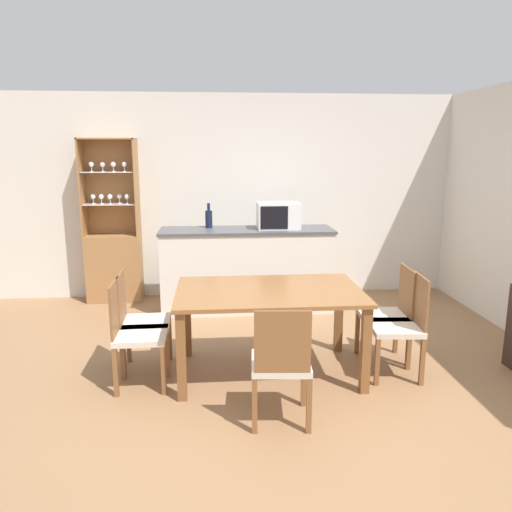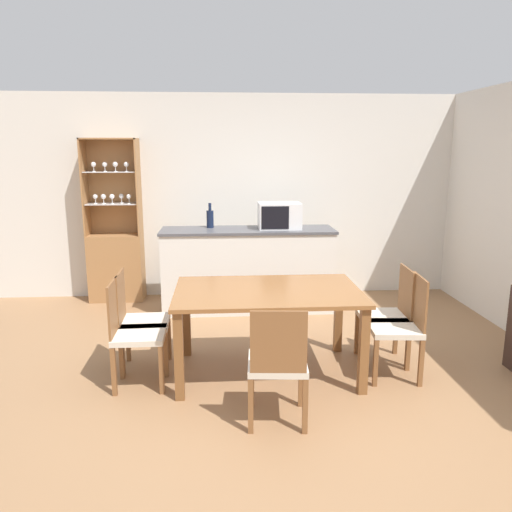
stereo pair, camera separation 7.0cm
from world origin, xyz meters
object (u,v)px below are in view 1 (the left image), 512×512
(dining_chair_side_left_near, at_px, (135,334))
(dining_chair_side_right_far, at_px, (388,315))
(wine_bottle, at_px, (209,218))
(dining_chair_head_near, at_px, (281,364))
(dining_chair_side_right_near, at_px, (401,326))
(dining_table, at_px, (269,301))
(display_cabinet, at_px, (114,254))
(microwave, at_px, (278,216))
(dining_chair_side_left_far, at_px, (141,321))

(dining_chair_side_left_near, bearing_deg, dining_chair_side_right_far, 96.93)
(dining_chair_side_right_far, relative_size, wine_bottle, 2.99)
(dining_chair_head_near, bearing_deg, wine_bottle, 105.17)
(dining_chair_side_right_near, xyz_separation_m, dining_chair_head_near, (-1.09, -0.65, 0.00))
(dining_chair_side_left_near, bearing_deg, dining_table, 97.01)
(dining_table, relative_size, wine_bottle, 5.30)
(display_cabinet, xyz_separation_m, dining_chair_side_right_far, (2.78, -2.11, -0.16))
(microwave, relative_size, wine_bottle, 1.68)
(dining_chair_head_near, bearing_deg, dining_chair_side_right_near, 35.46)
(dining_chair_side_right_near, bearing_deg, dining_chair_side_left_near, 94.44)
(dining_table, bearing_deg, dining_chair_side_right_near, -7.83)
(dining_chair_side_left_near, xyz_separation_m, dining_chair_head_near, (1.08, -0.66, 0.00))
(dining_chair_side_right_far, distance_m, microwave, 1.93)
(dining_chair_side_left_near, relative_size, wine_bottle, 2.99)
(dining_chair_side_left_far, distance_m, dining_chair_side_right_far, 2.17)
(dining_chair_side_right_near, relative_size, microwave, 1.78)
(dining_chair_side_left_far, relative_size, wine_bottle, 2.99)
(dining_chair_side_left_near, distance_m, dining_chair_head_near, 1.26)
(dining_chair_side_left_far, bearing_deg, dining_chair_side_left_near, -1.80)
(dining_chair_head_near, xyz_separation_m, wine_bottle, (-0.50, 2.67, 0.64))
(display_cabinet, distance_m, dining_chair_side_right_far, 3.50)
(display_cabinet, relative_size, dining_table, 1.30)
(microwave, xyz_separation_m, wine_bottle, (-0.81, 0.11, -0.04))
(dining_table, bearing_deg, dining_chair_side_left_far, 172.42)
(dining_table, relative_size, dining_chair_side_left_far, 1.77)
(dining_chair_head_near, xyz_separation_m, microwave, (0.30, 2.57, 0.68))
(display_cabinet, distance_m, dining_chair_side_left_near, 2.48)
(dining_chair_side_right_near, bearing_deg, dining_table, 86.68)
(dining_chair_head_near, bearing_deg, display_cabinet, 123.54)
(display_cabinet, bearing_deg, dining_chair_side_left_near, -75.60)
(dining_table, relative_size, dining_chair_side_right_near, 1.77)
(dining_table, bearing_deg, display_cabinet, 127.04)
(dining_chair_side_left_near, bearing_deg, dining_chair_head_near, 58.08)
(dining_table, height_order, wine_bottle, wine_bottle)
(dining_table, height_order, dining_chair_side_left_far, dining_chair_side_left_far)
(dining_chair_side_left_far, bearing_deg, microwave, 137.75)
(display_cabinet, bearing_deg, dining_chair_side_right_far, -37.15)
(dining_chair_side_right_far, bearing_deg, dining_table, 100.47)
(dining_chair_side_right_near, bearing_deg, dining_chair_head_near, 125.49)
(dining_chair_side_left_near, xyz_separation_m, dining_chair_side_right_near, (2.17, -0.00, 0.00))
(dining_chair_side_right_near, distance_m, dining_chair_head_near, 1.27)
(dining_table, distance_m, dining_chair_side_left_near, 1.11)
(dining_chair_side_left_near, height_order, microwave, microwave)
(dining_chair_head_near, relative_size, microwave, 1.78)
(dining_chair_side_left_far, height_order, microwave, microwave)
(dining_chair_side_left_near, bearing_deg, microwave, 143.46)
(display_cabinet, xyz_separation_m, dining_chair_head_near, (1.70, -3.05, -0.16))
(dining_chair_side_left_near, relative_size, dining_chair_head_near, 1.00)
(dining_chair_side_left_far, relative_size, dining_chair_side_right_near, 1.00)
(display_cabinet, distance_m, dining_table, 2.82)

